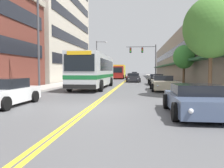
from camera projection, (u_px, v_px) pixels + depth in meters
name	position (u px, v px, depth m)	size (l,w,h in m)	color
ground_plane	(128.00, 79.00, 46.76)	(240.00, 240.00, 0.00)	#565659
sidewalk_left	(96.00, 78.00, 47.59)	(2.88, 106.00, 0.14)	#B2ADA5
sidewalk_right	(161.00, 79.00, 45.92)	(2.88, 106.00, 0.14)	#B2ADA5
centre_line	(128.00, 79.00, 46.76)	(0.34, 106.00, 0.01)	yellow
storefront_row_right	(189.00, 59.00, 44.99)	(9.10, 68.00, 8.48)	gray
city_bus	(94.00, 70.00, 21.65)	(2.94, 10.92, 3.24)	silver
car_beige_parked_left_near	(102.00, 77.00, 39.10)	(1.98, 4.15, 1.30)	#BCAD89
car_white_parked_left_mid	(4.00, 93.00, 10.71)	(2.14, 4.37, 1.34)	white
car_silver_parked_left_far	(93.00, 79.00, 32.02)	(2.05, 4.51, 1.23)	#B7B7BC
car_slate_blue_parked_right_foreground	(196.00, 100.00, 8.50)	(2.19, 4.24, 1.18)	#475675
car_champagne_parked_right_mid	(163.00, 83.00, 19.05)	(2.06, 4.78, 1.30)	beige
car_black_parked_right_far	(156.00, 80.00, 27.13)	(1.97, 4.92, 1.31)	black
car_red_moving_lead	(132.00, 77.00, 40.02)	(2.02, 4.41, 1.21)	maroon
car_charcoal_moving_second	(134.00, 78.00, 33.74)	(2.14, 4.61, 1.37)	#232328
car_navy_moving_third	(134.00, 74.00, 69.17)	(2.12, 4.84, 1.41)	#19234C
box_truck	(119.00, 72.00, 47.74)	(2.76, 7.89, 3.02)	maroon
traffic_signal_mast	(145.00, 55.00, 38.65)	(5.31, 0.38, 6.34)	#47474C
street_lamp_left_near	(42.00, 27.00, 16.33)	(2.30, 0.28, 8.44)	#47474C
street_lamp_left_far	(98.00, 57.00, 39.20)	(2.02, 0.28, 7.05)	#47474C
street_tree_right_near	(211.00, 28.00, 13.67)	(3.48, 3.48, 6.20)	brown
street_tree_right_mid	(184.00, 57.00, 24.97)	(2.45, 2.45, 4.51)	brown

